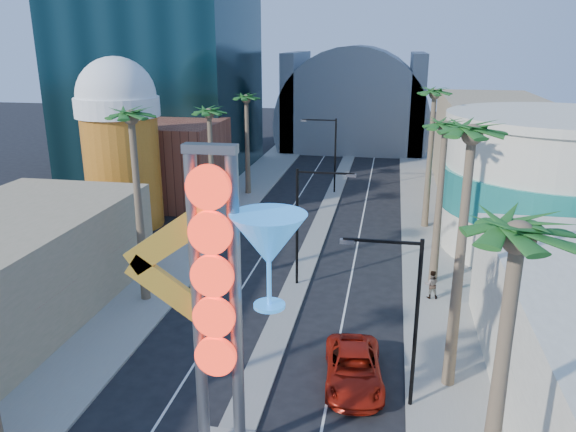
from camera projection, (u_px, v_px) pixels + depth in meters
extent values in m
cube|color=gray|center=(225.00, 212.00, 53.40)|extent=(5.00, 100.00, 0.15)
cube|color=gray|center=(430.00, 223.00, 50.10)|extent=(5.00, 100.00, 0.15)
cube|color=gray|center=(328.00, 208.00, 54.56)|extent=(1.60, 84.00, 0.15)
cube|color=brown|center=(170.00, 163.00, 56.17)|extent=(10.00, 10.00, 8.00)
cube|color=#968661|center=(489.00, 146.00, 59.68)|extent=(10.00, 20.00, 10.00)
cylinder|color=#AB5F16|center=(123.00, 170.00, 48.54)|extent=(6.40, 6.40, 10.00)
cylinder|color=white|center=(117.00, 107.00, 46.92)|extent=(7.00, 7.00, 1.60)
sphere|color=white|center=(116.00, 97.00, 46.68)|extent=(6.60, 6.60, 6.60)
cylinder|color=beige|center=(553.00, 188.00, 42.45)|extent=(16.00, 16.00, 10.00)
cylinder|color=teal|center=(553.00, 188.00, 42.45)|extent=(16.60, 16.60, 3.00)
cylinder|color=beige|center=(564.00, 118.00, 40.86)|extent=(16.60, 16.60, 0.60)
cylinder|color=slate|center=(354.00, 121.00, 85.27)|extent=(22.00, 16.00, 22.00)
cube|color=slate|center=(296.00, 100.00, 85.94)|extent=(2.00, 16.00, 14.00)
cube|color=slate|center=(416.00, 102.00, 82.81)|extent=(2.00, 16.00, 14.00)
cylinder|color=slate|center=(198.00, 312.00, 19.93)|extent=(0.44, 0.44, 12.00)
cylinder|color=slate|center=(236.00, 315.00, 19.69)|extent=(0.44, 0.44, 12.00)
cube|color=slate|center=(210.00, 149.00, 18.04)|extent=(1.80, 0.50, 0.30)
cylinder|color=red|center=(208.00, 187.00, 18.07)|extent=(1.50, 0.25, 1.50)
cylinder|color=red|center=(210.00, 233.00, 18.53)|extent=(1.50, 0.25, 1.50)
cylinder|color=red|center=(212.00, 276.00, 19.00)|extent=(1.50, 0.25, 1.50)
cylinder|color=red|center=(214.00, 317.00, 19.47)|extent=(1.50, 0.25, 1.50)
cylinder|color=red|center=(216.00, 356.00, 19.93)|extent=(1.50, 0.25, 1.50)
cube|color=yellow|center=(169.00, 239.00, 19.28)|extent=(3.47, 0.25, 2.80)
cube|color=yellow|center=(173.00, 292.00, 19.88)|extent=(3.47, 0.25, 2.80)
cone|color=#2A8BEE|center=(269.00, 240.00, 18.61)|extent=(2.60, 2.60, 1.80)
cylinder|color=#2A8BEE|center=(269.00, 284.00, 19.09)|extent=(0.16, 0.16, 1.60)
cylinder|color=#2A8BEE|center=(269.00, 305.00, 19.33)|extent=(1.10, 1.10, 0.12)
cylinder|color=black|center=(297.00, 229.00, 36.50)|extent=(0.18, 0.18, 8.00)
cube|color=black|center=(326.00, 173.00, 35.05)|extent=(3.60, 0.12, 0.12)
cube|color=slate|center=(351.00, 176.00, 34.80)|extent=(0.60, 0.25, 0.18)
cylinder|color=black|center=(335.00, 157.00, 59.01)|extent=(0.18, 0.18, 8.00)
cube|color=black|center=(319.00, 120.00, 58.19)|extent=(3.60, 0.12, 0.12)
cube|color=slate|center=(304.00, 121.00, 58.49)|extent=(0.60, 0.25, 0.18)
cylinder|color=black|center=(416.00, 327.00, 23.99)|extent=(0.18, 0.18, 8.00)
cube|color=black|center=(382.00, 241.00, 23.14)|extent=(3.24, 0.12, 0.12)
cube|color=slate|center=(347.00, 241.00, 23.42)|extent=(0.60, 0.25, 0.18)
cylinder|color=brown|center=(139.00, 213.00, 33.79)|extent=(0.40, 0.40, 11.50)
sphere|color=#184316|center=(131.00, 117.00, 32.07)|extent=(2.40, 2.40, 2.40)
cylinder|color=brown|center=(212.00, 174.00, 47.15)|extent=(0.40, 0.40, 10.00)
sphere|color=#184316|center=(209.00, 114.00, 45.65)|extent=(2.40, 2.40, 2.40)
cylinder|color=brown|center=(247.00, 148.00, 58.40)|extent=(0.40, 0.40, 10.00)
sphere|color=#184316|center=(246.00, 99.00, 56.90)|extent=(2.40, 2.40, 2.40)
cylinder|color=brown|center=(494.00, 422.00, 15.73)|extent=(0.40, 0.40, 11.00)
sphere|color=#184316|center=(518.00, 238.00, 14.08)|extent=(2.40, 2.40, 2.40)
cylinder|color=brown|center=(459.00, 269.00, 24.96)|extent=(0.40, 0.40, 12.00)
sphere|color=#184316|center=(472.00, 135.00, 23.16)|extent=(2.40, 2.40, 2.40)
cylinder|color=brown|center=(439.00, 209.00, 36.44)|extent=(0.40, 0.40, 10.50)
sphere|color=#184316|center=(445.00, 128.00, 34.86)|extent=(2.40, 2.40, 2.40)
cylinder|color=brown|center=(429.00, 163.00, 47.54)|extent=(0.40, 0.40, 11.50)
sphere|color=#184316|center=(435.00, 94.00, 45.82)|extent=(2.40, 2.40, 2.40)
imported|color=#AA1B0D|center=(354.00, 368.00, 26.70)|extent=(3.27, 6.03, 1.61)
imported|color=gray|center=(431.00, 284.00, 35.24)|extent=(0.94, 0.76, 1.83)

